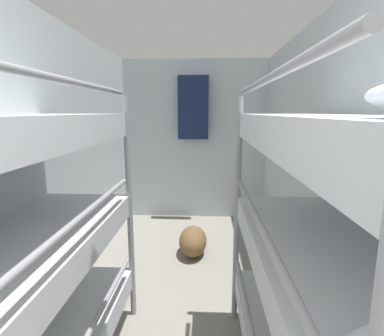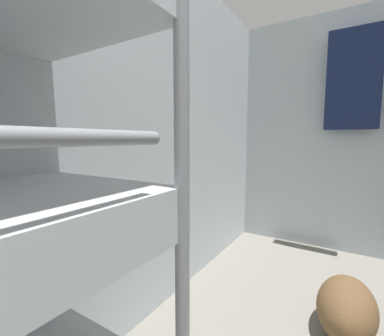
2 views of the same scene
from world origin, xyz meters
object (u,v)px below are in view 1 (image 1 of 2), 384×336
Objects in this scene: bunk_stack_right_near at (336,276)px; duffel_bag at (193,241)px; hanging_coat at (193,108)px; bunk_stack_left_near at (5,268)px.

bunk_stack_right_near is 2.30m from duffel_bag.
bunk_stack_left_near is at bearing -102.54° from hanging_coat.
hanging_coat reaches higher than bunk_stack_right_near.
duffel_bag is 0.58× the size of hanging_coat.
bunk_stack_right_near is (1.46, 0.00, 0.00)m from bunk_stack_left_near.
duffel_bag is at bearing 109.00° from bunk_stack_right_near.
bunk_stack_left_near is at bearing 180.00° from bunk_stack_right_near.
bunk_stack_right_near is 2.07× the size of hanging_coat.
bunk_stack_right_near is 3.57× the size of duffel_bag.
hanging_coat reaches higher than bunk_stack_left_near.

